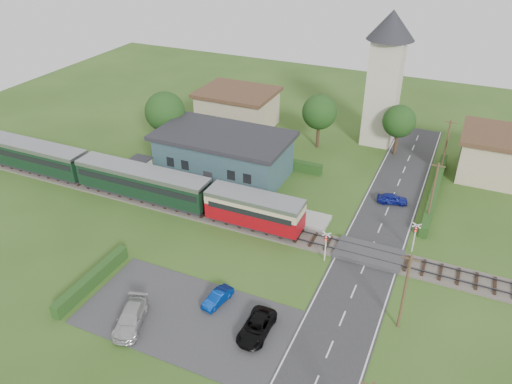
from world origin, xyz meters
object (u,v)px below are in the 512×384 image
at_px(crossing_signal_near, 326,242).
at_px(pedestrian_near, 240,195).
at_px(church_tower, 386,69).
at_px(crossing_signal_far, 415,233).
at_px(station_building, 224,154).
at_px(car_park_dark, 256,327).
at_px(train, 119,176).
at_px(house_west, 237,108).
at_px(house_east, 497,155).
at_px(car_park_silver, 131,318).
at_px(car_park_blue, 218,298).
at_px(equipment_hut, 141,169).
at_px(pedestrian_far, 142,172).
at_px(car_on_road, 392,199).

distance_m(crossing_signal_near, pedestrian_near, 12.87).
relative_size(church_tower, crossing_signal_far, 5.37).
bearing_deg(church_tower, pedestrian_near, -113.98).
distance_m(station_building, car_park_dark, 26.55).
distance_m(train, house_west, 23.29).
xyz_separation_m(house_east, car_park_silver, (-25.02, -38.50, -2.03)).
height_order(house_west, crossing_signal_far, house_west).
xyz_separation_m(car_park_blue, car_park_dark, (4.32, -1.75, 0.08)).
xyz_separation_m(train, crossing_signal_near, (25.01, -2.41, -0.04)).
xyz_separation_m(equipment_hut, car_park_blue, (18.02, -14.70, -1.15)).
bearing_deg(pedestrian_near, pedestrian_far, -6.69).
relative_size(station_building, house_east, 1.82).
height_order(train, pedestrian_near, train).
bearing_deg(train, car_park_silver, -50.52).
bearing_deg(crossing_signal_near, equipment_hut, 167.06).
bearing_deg(crossing_signal_near, house_east, 60.87).
bearing_deg(car_park_dark, house_east, 64.65).
bearing_deg(crossing_signal_near, train, 174.50).
bearing_deg(car_park_silver, crossing_signal_near, 32.24).
height_order(station_building, house_west, house_west).
xyz_separation_m(car_on_road, car_park_silver, (-15.15, -26.91, 0.15)).
distance_m(equipment_hut, car_park_blue, 23.28).
relative_size(house_west, crossing_signal_far, 3.30).
relative_size(church_tower, crossing_signal_near, 5.37).
bearing_deg(church_tower, house_west, -171.47).
distance_m(crossing_signal_far, car_on_road, 8.87).
xyz_separation_m(car_on_road, car_park_blue, (-10.11, -21.91, -0.01)).
distance_m(car_park_dark, pedestrian_near, 19.11).
height_order(equipment_hut, house_east, house_east).
height_order(car_park_dark, pedestrian_near, pedestrian_near).
distance_m(crossing_signal_near, car_on_road, 13.44).
bearing_deg(equipment_hut, car_park_dark, -36.37).
bearing_deg(train, car_park_blue, -31.68).
relative_size(church_tower, car_park_blue, 5.58).
xyz_separation_m(equipment_hut, car_park_silver, (12.98, -19.70, -0.98)).
xyz_separation_m(church_tower, car_park_dark, (-0.66, -39.25, -9.54)).
height_order(crossing_signal_near, car_park_dark, crossing_signal_near).
bearing_deg(house_east, pedestrian_far, -153.40).
xyz_separation_m(house_east, crossing_signal_far, (-6.40, -19.61, -0.66)).
xyz_separation_m(house_east, crossing_signal_near, (-13.60, -24.41, -0.66)).
height_order(church_tower, crossing_signal_far, church_tower).
bearing_deg(house_west, car_park_dark, -61.92).
relative_size(station_building, car_on_road, 4.87).
distance_m(equipment_hut, house_east, 42.41).
bearing_deg(house_west, pedestrian_far, -98.12).
bearing_deg(house_east, car_park_silver, -123.02).
bearing_deg(crossing_signal_near, car_park_dark, -100.76).
bearing_deg(car_on_road, house_east, -54.20).
bearing_deg(car_park_silver, crossing_signal_far, 26.68).
bearing_deg(pedestrian_near, crossing_signal_far, 168.83).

